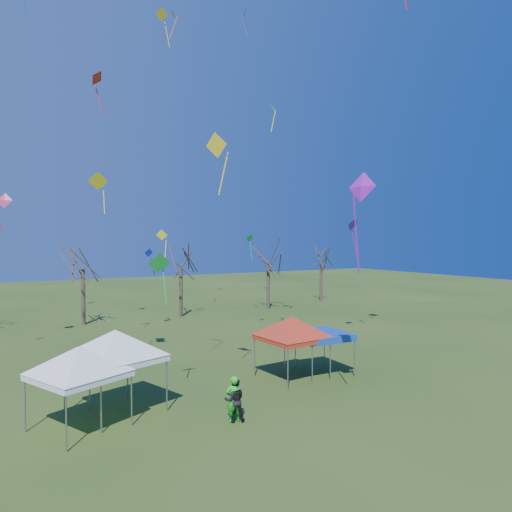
{
  "coord_description": "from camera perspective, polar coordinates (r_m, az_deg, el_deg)",
  "views": [
    {
      "loc": [
        -8.74,
        -15.28,
        6.98
      ],
      "look_at": [
        1.81,
        3.0,
        6.24
      ],
      "focal_mm": 32.0,
      "sensor_mm": 36.0,
      "label": 1
    }
  ],
  "objects": [
    {
      "name": "ground",
      "position": [
        18.94,
        -0.22,
        -19.63
      ],
      "size": [
        140.0,
        140.0,
        0.0
      ],
      "primitive_type": "plane",
      "color": "#2A4616",
      "rests_on": "ground"
    },
    {
      "name": "tree_2",
      "position": [
        40.17,
        -20.85,
        0.88
      ],
      "size": [
        3.71,
        3.71,
        8.18
      ],
      "color": "#3D2D21",
      "rests_on": "ground"
    },
    {
      "name": "tree_3",
      "position": [
        42.02,
        -9.39,
        0.74
      ],
      "size": [
        3.59,
        3.59,
        7.91
      ],
      "color": "#3D2D21",
      "rests_on": "ground"
    },
    {
      "name": "tree_4",
      "position": [
        46.09,
        1.54,
        0.85
      ],
      "size": [
        3.58,
        3.58,
        7.89
      ],
      "color": "#3D2D21",
      "rests_on": "ground"
    },
    {
      "name": "tree_5",
      "position": [
        52.58,
        8.16,
        0.62
      ],
      "size": [
        3.39,
        3.39,
        7.46
      ],
      "color": "#3D2D21",
      "rests_on": "ground"
    },
    {
      "name": "tent_white_west",
      "position": [
        18.33,
        -21.31,
        -11.13
      ],
      "size": [
        3.76,
        3.76,
        3.55
      ],
      "rotation": [
        0.0,
        0.0,
        0.42
      ],
      "color": "gray",
      "rests_on": "ground"
    },
    {
      "name": "tent_white_mid",
      "position": [
        19.54,
        -17.19,
        -9.46
      ],
      "size": [
        4.19,
        4.19,
        3.88
      ],
      "rotation": [
        0.0,
        0.0,
        0.31
      ],
      "color": "gray",
      "rests_on": "ground"
    },
    {
      "name": "tent_red",
      "position": [
        23.22,
        4.52,
        -8.07
      ],
      "size": [
        4.09,
        4.09,
        3.62
      ],
      "rotation": [
        0.0,
        0.0,
        0.09
      ],
      "color": "gray",
      "rests_on": "ground"
    },
    {
      "name": "tent_blue",
      "position": [
        24.29,
        7.86,
        -9.83
      ],
      "size": [
        2.89,
        2.89,
        2.18
      ],
      "rotation": [
        0.0,
        0.0,
        -0.04
      ],
      "color": "gray",
      "rests_on": "ground"
    },
    {
      "name": "person_green",
      "position": [
        18.31,
        -2.8,
        -17.42
      ],
      "size": [
        0.69,
        0.5,
        1.78
      ],
      "primitive_type": "imported",
      "rotation": [
        0.0,
        0.0,
        3.03
      ],
      "color": "green",
      "rests_on": "ground"
    },
    {
      "name": "person_dark",
      "position": [
        18.39,
        -2.69,
        -17.55
      ],
      "size": [
        0.97,
        0.87,
        1.65
      ],
      "primitive_type": "imported",
      "rotation": [
        0.0,
        0.0,
        2.78
      ],
      "color": "black",
      "rests_on": "ground"
    },
    {
      "name": "kite_27",
      "position": [
        20.5,
        -4.89,
        13.56
      ],
      "size": [
        0.9,
        1.13,
        2.78
      ],
      "rotation": [
        0.0,
        0.0,
        2.07
      ],
      "color": "yellow",
      "rests_on": "ground"
    },
    {
      "name": "kite_6",
      "position": [
        48.72,
        -1.44,
        28.22
      ],
      "size": [
        0.88,
        1.28,
        2.86
      ],
      "rotation": [
        0.0,
        0.0,
        4.29
      ],
      "color": "purple",
      "rests_on": "ground"
    },
    {
      "name": "kite_5",
      "position": [
        17.55,
        13.03,
        8.23
      ],
      "size": [
        0.6,
        1.21,
        3.84
      ],
      "rotation": [
        0.0,
        0.0,
        4.97
      ],
      "color": "purple",
      "rests_on": "ground"
    },
    {
      "name": "kite_26",
      "position": [
        38.63,
        -11.7,
        27.38
      ],
      "size": [
        1.01,
        0.9,
        2.97
      ],
      "rotation": [
        0.0,
        0.0,
        3.24
      ],
      "color": "yellow",
      "rests_on": "ground"
    },
    {
      "name": "kite_17",
      "position": [
        28.87,
        11.98,
        3.77
      ],
      "size": [
        1.01,
        0.72,
        2.79
      ],
      "rotation": [
        0.0,
        0.0,
        3.34
      ],
      "color": "#631BBE",
      "rests_on": "ground"
    },
    {
      "name": "kite_22",
      "position": [
        36.87,
        -13.23,
        0.24
      ],
      "size": [
        0.92,
        0.81,
        2.66
      ],
      "rotation": [
        0.0,
        0.0,
        3.41
      ],
      "color": "#1536E6",
      "rests_on": "ground"
    },
    {
      "name": "kite_1",
      "position": [
        20.06,
        -12.03,
        -0.94
      ],
      "size": [
        1.02,
        0.53,
        2.28
      ],
      "rotation": [
        0.0,
        0.0,
        3.11
      ],
      "color": "green",
      "rests_on": "ground"
    },
    {
      "name": "kite_19",
      "position": [
        37.56,
        -11.68,
        2.53
      ],
      "size": [
        0.94,
        0.81,
        2.47
      ],
      "rotation": [
        0.0,
        0.0,
        2.61
      ],
      "color": "#FFF51A",
      "rests_on": "ground"
    },
    {
      "name": "kite_18",
      "position": [
        29.29,
        2.2,
        17.86
      ],
      "size": [
        0.71,
        0.78,
        1.77
      ],
      "rotation": [
        0.0,
        0.0,
        0.94
      ],
      "color": "#E4FF1A",
      "rests_on": "ground"
    },
    {
      "name": "kite_13",
      "position": [
        32.84,
        -28.98,
        6.04
      ],
      "size": [
        1.02,
        0.86,
        2.58
      ],
      "rotation": [
        0.0,
        0.0,
        5.8
      ],
      "color": "#E43266",
      "rests_on": "ground"
    },
    {
      "name": "kite_11",
      "position": [
        31.26,
        -19.15,
        8.84
      ],
      "size": [
        1.31,
        0.79,
        2.74
      ],
      "rotation": [
        0.0,
        0.0,
        3.02
      ],
      "color": "yellow",
      "rests_on": "ground"
    },
    {
      "name": "kite_3",
      "position": [
        47.89,
        -10.2,
        27.56
      ],
      "size": [
        1.29,
        1.44,
        2.83
      ],
      "rotation": [
        0.0,
        0.0,
        1.07
      ],
      "color": "orange",
      "rests_on": "ground"
    },
    {
      "name": "kite_24",
      "position": [
        29.49,
        -19.31,
        20.2
      ],
      "size": [
        1.1,
        1.14,
        2.48
      ],
      "rotation": [
        0.0,
        0.0,
        4.01
      ],
      "color": "red",
      "rests_on": "ground"
    },
    {
      "name": "kite_12",
      "position": [
        42.99,
        -0.8,
        2.16
      ],
      "size": [
        0.88,
        0.54,
        2.62
      ],
      "rotation": [
        0.0,
        0.0,
        3.24
      ],
      "color": "green",
      "rests_on": "ground"
    }
  ]
}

